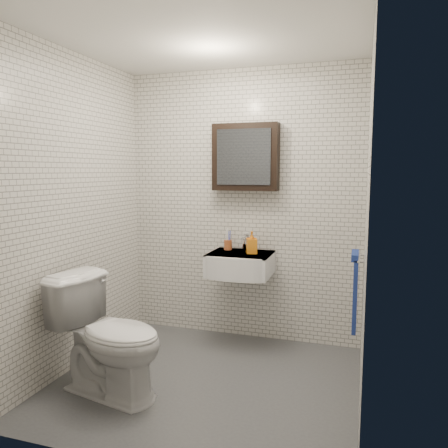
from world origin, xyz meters
name	(u,v)px	position (x,y,z in m)	size (l,w,h in m)	color
ground	(206,382)	(0.00, 0.00, 0.01)	(2.20, 2.00, 0.01)	#474A4E
room_shell	(205,187)	(0.00, 0.00, 1.47)	(2.22, 2.02, 2.51)	silver
washbasin	(239,264)	(0.05, 0.73, 0.76)	(0.55, 0.50, 0.20)	white
faucet	(245,243)	(0.05, 0.93, 0.92)	(0.06, 0.20, 0.15)	silver
mirror_cabinet	(246,157)	(0.05, 0.93, 1.70)	(0.60, 0.15, 0.60)	black
towel_rail	(355,288)	(1.04, 0.35, 0.72)	(0.09, 0.30, 0.58)	silver
toothbrush_cup	(228,244)	(-0.10, 0.89, 0.90)	(0.09, 0.09, 0.20)	#9E4D27
soap_bottle	(252,242)	(0.15, 0.78, 0.95)	(0.09, 0.09, 0.20)	orange
toilet	(109,336)	(-0.59, -0.36, 0.42)	(0.47, 0.83, 0.85)	white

